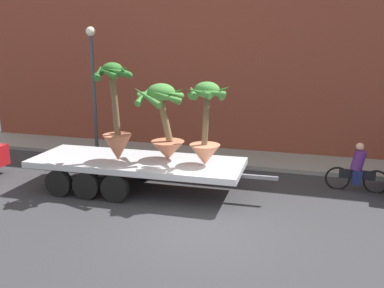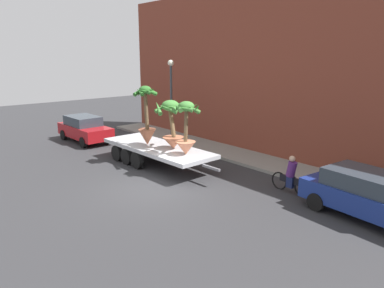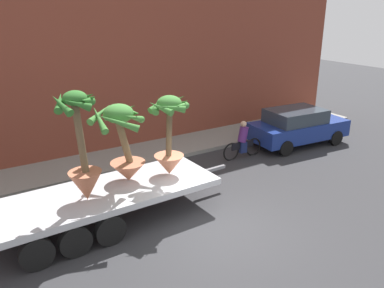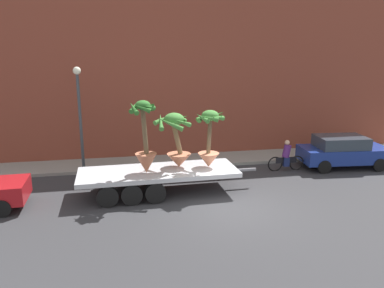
# 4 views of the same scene
# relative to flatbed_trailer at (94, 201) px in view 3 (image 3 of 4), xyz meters

# --- Properties ---
(ground_plane) EXTENTS (60.00, 60.00, 0.00)m
(ground_plane) POSITION_rel_flatbed_trailer_xyz_m (2.77, -1.93, -0.77)
(ground_plane) COLOR #2D2D30
(sidewalk) EXTENTS (24.00, 2.20, 0.15)m
(sidewalk) POSITION_rel_flatbed_trailer_xyz_m (2.77, 4.17, -0.69)
(sidewalk) COLOR gray
(sidewalk) RESTS_ON ground
(building_facade) EXTENTS (24.00, 1.20, 8.76)m
(building_facade) POSITION_rel_flatbed_trailer_xyz_m (2.77, 5.87, 3.61)
(building_facade) COLOR brown
(building_facade) RESTS_ON ground
(flatbed_trailer) EXTENTS (7.42, 2.40, 0.98)m
(flatbed_trailer) POSITION_rel_flatbed_trailer_xyz_m (0.00, 0.00, 0.00)
(flatbed_trailer) COLOR #B7BABF
(flatbed_trailer) RESTS_ON ground
(potted_palm_rear) EXTENTS (1.34, 1.35, 2.38)m
(potted_palm_rear) POSITION_rel_flatbed_trailer_xyz_m (2.40, 0.08, 1.41)
(potted_palm_rear) COLOR #C17251
(potted_palm_rear) RESTS_ON flatbed_trailer
(potted_palm_middle) EXTENTS (1.56, 1.72, 2.27)m
(potted_palm_middle) POSITION_rel_flatbed_trailer_xyz_m (1.06, 0.30, 1.37)
(potted_palm_middle) COLOR #B26647
(potted_palm_middle) RESTS_ON flatbed_trailer
(potted_palm_front) EXTENTS (1.13, 1.07, 2.88)m
(potted_palm_front) POSITION_rel_flatbed_trailer_xyz_m (-0.24, -0.22, 1.44)
(potted_palm_front) COLOR #B26647
(potted_palm_front) RESTS_ON flatbed_trailer
(cyclist) EXTENTS (1.84, 0.35, 1.54)m
(cyclist) POSITION_rel_flatbed_trailer_xyz_m (6.67, 1.87, -0.10)
(cyclist) COLOR black
(cyclist) RESTS_ON ground
(parked_car) EXTENTS (4.41, 2.20, 1.58)m
(parked_car) POSITION_rel_flatbed_trailer_xyz_m (9.66, 1.85, 0.06)
(parked_car) COLOR navy
(parked_car) RESTS_ON ground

